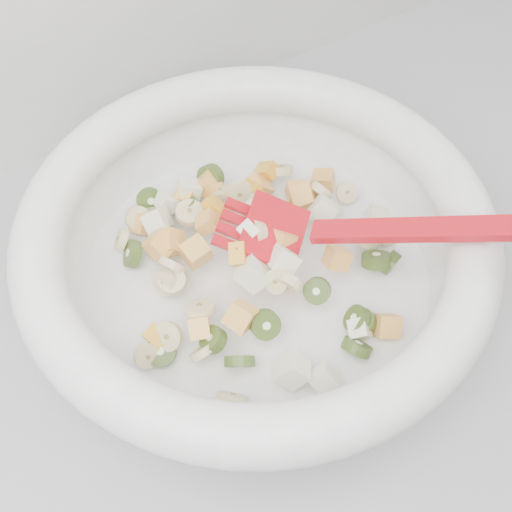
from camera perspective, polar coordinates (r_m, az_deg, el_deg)
counter at (r=1.03m, az=-1.11°, el=-17.26°), size 2.00×0.60×0.90m
mixing_bowl at (r=0.58m, az=0.02°, el=0.91°), size 0.42×0.42×0.15m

